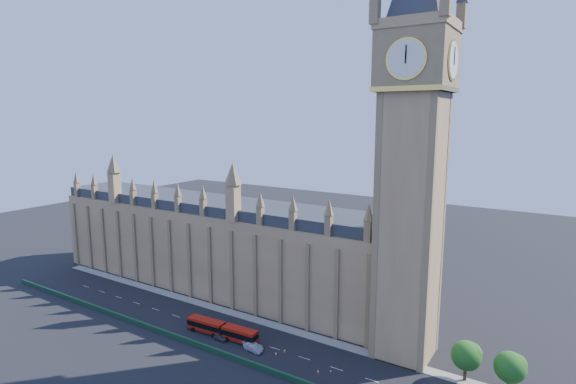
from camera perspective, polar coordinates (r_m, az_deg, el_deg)
The scene contains 15 objects.
ground at distance 116.68m, azimuth -6.87°, elevation -17.59°, with size 400.00×400.00×0.00m, color black.
palace_westminster at distance 142.37m, azimuth -9.25°, elevation -6.55°, with size 120.00×20.00×28.00m.
elizabeth_tower at distance 98.17m, azimuth 15.79°, elevation 10.05°, with size 20.59×20.59×105.00m.
bridge_parapet at distance 110.41m, azimuth -9.99°, elevation -18.99°, with size 160.00×0.60×1.20m, color #1E4C2D.
kerb_north at distance 123.35m, azimuth -3.98°, elevation -15.92°, with size 160.00×3.00×0.16m, color gray.
tree_east_near at distance 102.85m, azimuth 21.84°, elevation -18.66°, with size 6.00×6.00×8.50m.
tree_east_far at distance 102.07m, azimuth 26.51°, elevation -19.23°, with size 6.00×6.00×8.50m.
red_bus at distance 115.60m, azimuth -8.40°, elevation -16.92°, with size 19.68×4.10×3.32m.
car_grey at distance 114.47m, azimuth -8.59°, elevation -17.83°, with size 1.50×3.72×1.27m, color #414549.
car_silver at distance 109.02m, azimuth -4.43°, elevation -19.17°, with size 1.59×4.57×1.51m, color #929499.
car_white at distance 110.15m, azimuth -4.42°, elevation -18.87°, with size 2.02×4.97×1.44m, color silver.
cone_a at distance 107.45m, azimuth -1.55°, elevation -19.85°, with size 0.58×0.58×0.70m.
cone_b at distance 101.78m, azimuth 5.44°, elevation -21.74°, with size 0.48×0.48×0.63m.
cone_c at distance 108.68m, azimuth -0.43°, elevation -19.49°, with size 0.50×0.50×0.67m.
cone_d at distance 101.41m, azimuth 3.84°, elevation -21.81°, with size 0.61×0.61×0.73m.
Camera 1 is at (66.16, -80.04, 53.20)m, focal length 28.00 mm.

